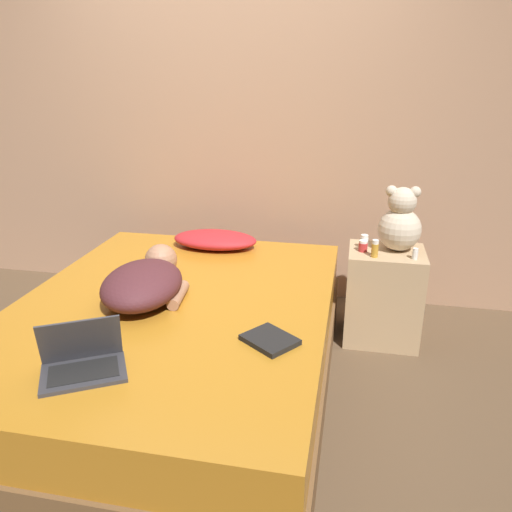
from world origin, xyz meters
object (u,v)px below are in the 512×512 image
(bottle_clear, at_px, (364,242))
(bottle_white, at_px, (415,254))
(book, at_px, (270,340))
(pillow, at_px, (215,240))
(bottle_amber, at_px, (375,249))
(person_lying, at_px, (146,281))
(laptop, at_px, (83,360))
(teddy_bear, at_px, (400,223))
(bottle_red, at_px, (363,246))

(bottle_clear, bearing_deg, bottle_white, -25.52)
(bottle_clear, xyz_separation_m, book, (-0.39, -1.06, -0.12))
(pillow, bearing_deg, bottle_amber, -12.34)
(person_lying, bearing_deg, laptop, -93.91)
(teddy_bear, xyz_separation_m, book, (-0.59, -1.07, -0.25))
(pillow, distance_m, bottle_white, 1.26)
(bottle_amber, bearing_deg, bottle_red, 127.29)
(bottle_white, height_order, bottle_clear, bottle_clear)
(laptop, bearing_deg, teddy_bear, 18.79)
(teddy_bear, relative_size, bottle_amber, 3.77)
(teddy_bear, xyz_separation_m, bottle_red, (-0.20, -0.07, -0.14))
(bottle_clear, bearing_deg, pillow, 175.48)
(person_lying, height_order, book, person_lying)
(bottle_amber, bearing_deg, book, -116.23)
(pillow, bearing_deg, person_lying, -99.28)
(teddy_bear, bearing_deg, bottle_red, -161.53)
(person_lying, xyz_separation_m, bottle_amber, (1.15, 0.60, 0.05))
(teddy_bear, bearing_deg, book, -118.87)
(person_lying, bearing_deg, teddy_bear, 24.04)
(bottle_clear, bearing_deg, bottle_amber, -68.08)
(bottle_white, xyz_separation_m, bottle_clear, (-0.29, 0.14, 0.01))
(pillow, height_order, laptop, laptop)
(bottle_clear, relative_size, book, 0.30)
(teddy_bear, xyz_separation_m, bottle_clear, (-0.20, -0.01, -0.13))
(pillow, xyz_separation_m, laptop, (-0.11, -1.50, -0.00))
(laptop, distance_m, bottle_red, 1.73)
(bottle_amber, xyz_separation_m, bottle_clear, (-0.06, 0.15, -0.01))
(pillow, height_order, bottle_amber, bottle_amber)
(laptop, relative_size, teddy_bear, 0.97)
(pillow, bearing_deg, bottle_red, -8.18)
(bottle_amber, bearing_deg, person_lying, -152.60)
(bottle_white, bearing_deg, book, -126.14)
(book, bearing_deg, bottle_white, 53.86)
(pillow, bearing_deg, bottle_clear, -4.52)
(person_lying, distance_m, teddy_bear, 1.50)
(bottle_amber, xyz_separation_m, bottle_red, (-0.07, 0.09, -0.02))
(bottle_red, bearing_deg, pillow, 171.82)
(person_lying, distance_m, bottle_clear, 1.32)
(pillow, relative_size, bottle_amber, 5.37)
(pillow, relative_size, bottle_clear, 6.71)
(person_lying, relative_size, bottle_amber, 7.06)
(laptop, distance_m, bottle_clear, 1.78)
(book, bearing_deg, bottle_amber, 63.77)
(person_lying, height_order, bottle_amber, bottle_amber)
(laptop, relative_size, bottle_red, 5.63)
(bottle_white, distance_m, bottle_clear, 0.32)
(bottle_red, bearing_deg, laptop, -127.87)
(bottle_white, bearing_deg, bottle_amber, -177.20)
(laptop, bearing_deg, bottle_red, 22.37)
(teddy_bear, distance_m, bottle_clear, 0.24)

